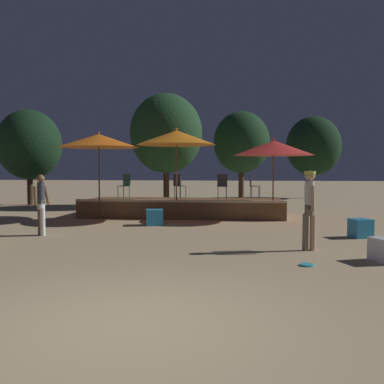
{
  "coord_description": "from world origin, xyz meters",
  "views": [
    {
      "loc": [
        1.24,
        -4.71,
        1.78
      ],
      "look_at": [
        0.0,
        6.56,
        1.17
      ],
      "focal_mm": 40.0,
      "sensor_mm": 36.0,
      "label": 1
    }
  ],
  "objects_px": {
    "patio_umbrella_2": "(274,148)",
    "background_tree_1": "(313,146)",
    "bistro_chair_2": "(222,184)",
    "background_tree_2": "(166,134)",
    "background_tree_3": "(241,142)",
    "patio_umbrella_1": "(99,141)",
    "patio_umbrella_0": "(176,138)",
    "bistro_chair_3": "(179,183)",
    "cube_seat_1": "(154,217)",
    "person_0": "(41,203)",
    "cube_seat_2": "(361,228)",
    "bistro_chair_0": "(125,183)",
    "bistro_chair_1": "(253,183)",
    "person_1": "(310,206)",
    "frisbee_disc": "(307,265)",
    "background_tree_0": "(29,145)"
  },
  "relations": [
    {
      "from": "patio_umbrella_2",
      "to": "background_tree_1",
      "type": "xyz_separation_m",
      "value": [
        3.27,
        11.45,
        0.65
      ]
    },
    {
      "from": "bistro_chair_2",
      "to": "background_tree_2",
      "type": "relative_size",
      "value": 0.17
    },
    {
      "from": "background_tree_2",
      "to": "bistro_chair_2",
      "type": "bearing_deg",
      "value": -58.03
    },
    {
      "from": "bistro_chair_2",
      "to": "background_tree_2",
      "type": "distance_m",
      "value": 5.8
    },
    {
      "from": "background_tree_3",
      "to": "patio_umbrella_1",
      "type": "bearing_deg",
      "value": -124.26
    },
    {
      "from": "patio_umbrella_0",
      "to": "patio_umbrella_1",
      "type": "xyz_separation_m",
      "value": [
        -2.77,
        -0.06,
        -0.09
      ]
    },
    {
      "from": "background_tree_2",
      "to": "bistro_chair_3",
      "type": "bearing_deg",
      "value": -74.45
    },
    {
      "from": "cube_seat_1",
      "to": "person_0",
      "type": "height_order",
      "value": "person_0"
    },
    {
      "from": "person_0",
      "to": "background_tree_1",
      "type": "xyz_separation_m",
      "value": [
        9.72,
        15.75,
        2.29
      ]
    },
    {
      "from": "cube_seat_2",
      "to": "background_tree_2",
      "type": "height_order",
      "value": "background_tree_2"
    },
    {
      "from": "person_0",
      "to": "bistro_chair_2",
      "type": "xyz_separation_m",
      "value": [
        4.65,
        4.64,
        0.37
      ]
    },
    {
      "from": "patio_umbrella_0",
      "to": "bistro_chair_0",
      "type": "bearing_deg",
      "value": 159.17
    },
    {
      "from": "person_0",
      "to": "bistro_chair_2",
      "type": "relative_size",
      "value": 1.81
    },
    {
      "from": "patio_umbrella_0",
      "to": "background_tree_1",
      "type": "height_order",
      "value": "background_tree_1"
    },
    {
      "from": "bistro_chair_1",
      "to": "bistro_chair_2",
      "type": "distance_m",
      "value": 1.22
    },
    {
      "from": "person_1",
      "to": "frisbee_disc",
      "type": "xyz_separation_m",
      "value": [
        -0.27,
        -1.51,
        -0.97
      ]
    },
    {
      "from": "patio_umbrella_1",
      "to": "patio_umbrella_2",
      "type": "xyz_separation_m",
      "value": [
        6.13,
        0.45,
        -0.26
      ]
    },
    {
      "from": "patio_umbrella_1",
      "to": "cube_seat_2",
      "type": "xyz_separation_m",
      "value": [
        8.09,
        -3.28,
        -2.53
      ]
    },
    {
      "from": "patio_umbrella_2",
      "to": "cube_seat_2",
      "type": "distance_m",
      "value": 4.79
    },
    {
      "from": "cube_seat_1",
      "to": "background_tree_0",
      "type": "xyz_separation_m",
      "value": [
        -7.65,
        6.89,
        2.72
      ]
    },
    {
      "from": "bistro_chair_3",
      "to": "patio_umbrella_1",
      "type": "bearing_deg",
      "value": 54.08
    },
    {
      "from": "background_tree_3",
      "to": "cube_seat_1",
      "type": "bearing_deg",
      "value": -107.33
    },
    {
      "from": "bistro_chair_3",
      "to": "patio_umbrella_2",
      "type": "bearing_deg",
      "value": -154.97
    },
    {
      "from": "frisbee_disc",
      "to": "patio_umbrella_0",
      "type": "bearing_deg",
      "value": 116.71
    },
    {
      "from": "person_1",
      "to": "bistro_chair_3",
      "type": "xyz_separation_m",
      "value": [
        -3.76,
        6.23,
        0.25
      ]
    },
    {
      "from": "bistro_chair_2",
      "to": "bistro_chair_0",
      "type": "bearing_deg",
      "value": -3.79
    },
    {
      "from": "bistro_chair_1",
      "to": "bistro_chair_2",
      "type": "bearing_deg",
      "value": 122.57
    },
    {
      "from": "background_tree_1",
      "to": "background_tree_3",
      "type": "height_order",
      "value": "background_tree_1"
    },
    {
      "from": "person_0",
      "to": "background_tree_2",
      "type": "bearing_deg",
      "value": 119.9
    },
    {
      "from": "bistro_chair_0",
      "to": "frisbee_disc",
      "type": "xyz_separation_m",
      "value": [
        5.47,
        -7.59,
        -1.22
      ]
    },
    {
      "from": "background_tree_1",
      "to": "bistro_chair_3",
      "type": "bearing_deg",
      "value": -121.55
    },
    {
      "from": "frisbee_disc",
      "to": "background_tree_3",
      "type": "distance_m",
      "value": 14.55
    },
    {
      "from": "frisbee_disc",
      "to": "background_tree_1",
      "type": "relative_size",
      "value": 0.05
    },
    {
      "from": "person_1",
      "to": "background_tree_3",
      "type": "height_order",
      "value": "background_tree_3"
    },
    {
      "from": "cube_seat_1",
      "to": "bistro_chair_3",
      "type": "distance_m",
      "value": 2.68
    },
    {
      "from": "background_tree_2",
      "to": "patio_umbrella_0",
      "type": "bearing_deg",
      "value": -76.49
    },
    {
      "from": "patio_umbrella_1",
      "to": "bistro_chair_3",
      "type": "relative_size",
      "value": 3.44
    },
    {
      "from": "patio_umbrella_0",
      "to": "bistro_chair_0",
      "type": "xyz_separation_m",
      "value": [
        -2.05,
        0.78,
        -1.63
      ]
    },
    {
      "from": "patio_umbrella_2",
      "to": "bistro_chair_1",
      "type": "height_order",
      "value": "patio_umbrella_2"
    },
    {
      "from": "bistro_chair_3",
      "to": "background_tree_1",
      "type": "relative_size",
      "value": 0.18
    },
    {
      "from": "patio_umbrella_1",
      "to": "background_tree_2",
      "type": "relative_size",
      "value": 0.58
    },
    {
      "from": "cube_seat_2",
      "to": "person_0",
      "type": "relative_size",
      "value": 0.37
    },
    {
      "from": "cube_seat_2",
      "to": "background_tree_3",
      "type": "height_order",
      "value": "background_tree_3"
    },
    {
      "from": "bistro_chair_1",
      "to": "bistro_chair_3",
      "type": "xyz_separation_m",
      "value": [
        -2.74,
        -0.28,
        0.0
      ]
    },
    {
      "from": "patio_umbrella_0",
      "to": "frisbee_disc",
      "type": "height_order",
      "value": "patio_umbrella_0"
    },
    {
      "from": "patio_umbrella_1",
      "to": "background_tree_0",
      "type": "distance_m",
      "value": 7.64
    },
    {
      "from": "patio_umbrella_2",
      "to": "patio_umbrella_0",
      "type": "bearing_deg",
      "value": -173.36
    },
    {
      "from": "background_tree_0",
      "to": "frisbee_disc",
      "type": "bearing_deg",
      "value": -46.52
    },
    {
      "from": "cube_seat_2",
      "to": "background_tree_1",
      "type": "relative_size",
      "value": 0.12
    },
    {
      "from": "person_0",
      "to": "background_tree_0",
      "type": "bearing_deg",
      "value": 159.62
    }
  ]
}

